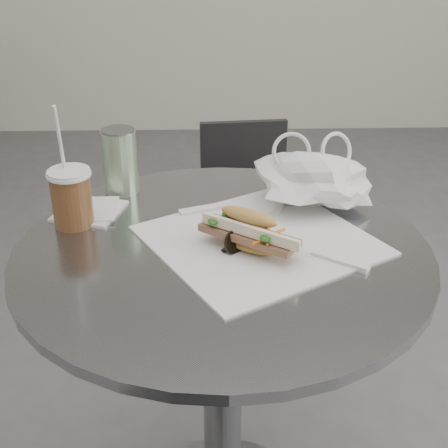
{
  "coord_description": "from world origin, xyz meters",
  "views": [
    {
      "loc": [
        -0.02,
        -0.78,
        1.3
      ],
      "look_at": [
        0.0,
        0.2,
        0.79
      ],
      "focal_mm": 50.0,
      "sensor_mm": 36.0,
      "label": 1
    }
  ],
  "objects_px": {
    "cafe_table": "(223,365)",
    "chair_far": "(248,243)",
    "banh_mi": "(249,232)",
    "drink_can": "(120,161)",
    "sunglasses": "(246,239)",
    "iced_coffee": "(71,197)"
  },
  "relations": [
    {
      "from": "chair_far",
      "to": "drink_can",
      "type": "xyz_separation_m",
      "value": [
        -0.31,
        -0.54,
        0.51
      ]
    },
    {
      "from": "cafe_table",
      "to": "iced_coffee",
      "type": "distance_m",
      "value": 0.45
    },
    {
      "from": "chair_far",
      "to": "iced_coffee",
      "type": "distance_m",
      "value": 0.93
    },
    {
      "from": "chair_far",
      "to": "banh_mi",
      "type": "relative_size",
      "value": 2.89
    },
    {
      "from": "sunglasses",
      "to": "iced_coffee",
      "type": "bearing_deg",
      "value": 123.52
    },
    {
      "from": "sunglasses",
      "to": "drink_can",
      "type": "bearing_deg",
      "value": 95.63
    },
    {
      "from": "cafe_table",
      "to": "drink_can",
      "type": "distance_m",
      "value": 0.48
    },
    {
      "from": "cafe_table",
      "to": "chair_far",
      "type": "relative_size",
      "value": 1.13
    },
    {
      "from": "cafe_table",
      "to": "banh_mi",
      "type": "bearing_deg",
      "value": -16.37
    },
    {
      "from": "sunglasses",
      "to": "banh_mi",
      "type": "bearing_deg",
      "value": -113.77
    },
    {
      "from": "chair_far",
      "to": "iced_coffee",
      "type": "xyz_separation_m",
      "value": [
        -0.39,
        -0.69,
        0.5
      ]
    },
    {
      "from": "cafe_table",
      "to": "chair_far",
      "type": "bearing_deg",
      "value": 82.71
    },
    {
      "from": "banh_mi",
      "to": "sunglasses",
      "type": "xyz_separation_m",
      "value": [
        -0.0,
        0.01,
        -0.02
      ]
    },
    {
      "from": "banh_mi",
      "to": "sunglasses",
      "type": "relative_size",
      "value": 2.52
    },
    {
      "from": "banh_mi",
      "to": "drink_can",
      "type": "distance_m",
      "value": 0.37
    },
    {
      "from": "cafe_table",
      "to": "iced_coffee",
      "type": "bearing_deg",
      "value": 160.72
    },
    {
      "from": "drink_can",
      "to": "chair_far",
      "type": "bearing_deg",
      "value": 59.91
    },
    {
      "from": "cafe_table",
      "to": "chair_far",
      "type": "xyz_separation_m",
      "value": [
        0.1,
        0.79,
        -0.16
      ]
    },
    {
      "from": "iced_coffee",
      "to": "drink_can",
      "type": "distance_m",
      "value": 0.17
    },
    {
      "from": "chair_far",
      "to": "drink_can",
      "type": "distance_m",
      "value": 0.8
    },
    {
      "from": "banh_mi",
      "to": "drink_can",
      "type": "height_order",
      "value": "drink_can"
    },
    {
      "from": "cafe_table",
      "to": "sunglasses",
      "type": "bearing_deg",
      "value": -0.3
    }
  ]
}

